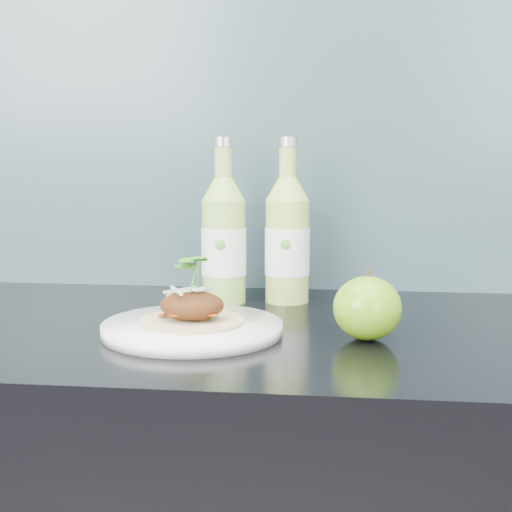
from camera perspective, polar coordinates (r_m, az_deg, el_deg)
The scene contains 6 objects.
subway_backsplash at distance 1.29m, azimuth 3.09°, elevation 12.91°, with size 4.00×0.02×0.70m, color #618C98.
dinner_plate at distance 0.98m, azimuth -5.12°, elevation -5.77°, with size 0.26×0.26×0.02m.
pork_taco at distance 0.97m, azimuth -5.14°, elevation -3.71°, with size 0.14×0.14×0.10m.
green_apple at distance 0.95m, azimuth 8.90°, elevation -4.14°, with size 0.09×0.09×0.09m.
cider_bottle_left at distance 1.17m, azimuth -2.60°, elevation 1.25°, with size 0.08×0.08×0.27m.
cider_bottle_right at distance 1.17m, azimuth 2.52°, elevation 1.27°, with size 0.10×0.10×0.27m.
Camera 1 is at (0.09, 0.71, 1.14)m, focal length 50.00 mm.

